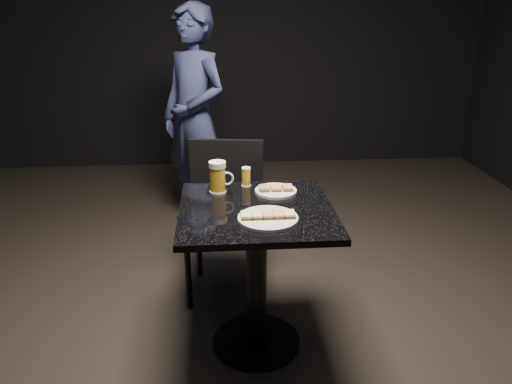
# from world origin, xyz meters

# --- Properties ---
(floor) EXTENTS (6.00, 6.00, 0.00)m
(floor) POSITION_xyz_m (0.00, 0.00, 0.00)
(floor) COLOR black
(floor) RESTS_ON ground
(plate_large) EXTENTS (0.26, 0.26, 0.01)m
(plate_large) POSITION_xyz_m (0.04, -0.13, 0.76)
(plate_large) COLOR silver
(plate_large) RESTS_ON table
(plate_small) EXTENTS (0.20, 0.20, 0.01)m
(plate_small) POSITION_xyz_m (0.11, 0.19, 0.76)
(plate_small) COLOR white
(plate_small) RESTS_ON table
(patron) EXTENTS (0.69, 0.69, 1.62)m
(patron) POSITION_xyz_m (-0.33, 1.53, 0.81)
(patron) COLOR navy
(patron) RESTS_ON floor
(table) EXTENTS (0.70, 0.70, 0.75)m
(table) POSITION_xyz_m (0.00, 0.00, 0.51)
(table) COLOR black
(table) RESTS_ON floor
(beer_mug) EXTENTS (0.12, 0.08, 0.16)m
(beer_mug) POSITION_xyz_m (-0.17, 0.21, 0.83)
(beer_mug) COLOR silver
(beer_mug) RESTS_ON table
(beer_tumbler) EXTENTS (0.05, 0.05, 0.10)m
(beer_tumbler) POSITION_xyz_m (-0.03, 0.29, 0.80)
(beer_tumbler) COLOR white
(beer_tumbler) RESTS_ON table
(chair) EXTENTS (0.48, 0.48, 0.88)m
(chair) POSITION_xyz_m (-0.14, 0.57, 0.50)
(chair) COLOR black
(chair) RESTS_ON floor
(canapes_on_plate_large) EXTENTS (0.23, 0.07, 0.02)m
(canapes_on_plate_large) POSITION_xyz_m (0.04, -0.13, 0.77)
(canapes_on_plate_large) COLOR #4C3521
(canapes_on_plate_large) RESTS_ON plate_large
(canapes_on_plate_small) EXTENTS (0.16, 0.07, 0.02)m
(canapes_on_plate_small) POSITION_xyz_m (0.11, 0.19, 0.77)
(canapes_on_plate_small) COLOR #4C3521
(canapes_on_plate_small) RESTS_ON plate_small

